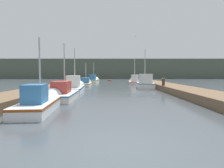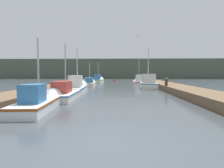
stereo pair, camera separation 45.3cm
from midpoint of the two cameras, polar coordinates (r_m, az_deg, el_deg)
ground_plane at (r=5.01m, az=0.91°, el=-17.68°), size 200.00×200.00×0.00m
dock_left at (r=21.60m, az=-14.25°, el=-0.92°), size 2.54×40.00×0.55m
dock_right at (r=21.55m, az=17.83°, el=-0.98°), size 2.54×40.00×0.55m
distant_shore_ridge at (r=68.41m, az=1.95°, el=4.24°), size 120.00×16.00×6.10m
fishing_boat_0 at (r=10.50m, az=-18.53°, el=-4.76°), size 1.76×5.19×3.85m
fishing_boat_1 at (r=15.08m, az=-11.86°, el=-2.34°), size 1.86×6.34×4.40m
fishing_boat_2 at (r=19.38m, az=-9.11°, el=-0.80°), size 1.84×6.37×4.53m
fishing_boat_3 at (r=23.37m, az=10.76°, el=0.10°), size 1.93×4.69×4.97m
fishing_boat_4 at (r=27.78m, az=-5.88°, el=0.25°), size 1.55×5.42×3.54m
fishing_boat_5 at (r=32.50m, az=8.05°, el=0.71°), size 2.11×5.47×4.66m
fishing_boat_6 at (r=36.38m, az=-3.52°, el=1.10°), size 1.76×5.48×4.02m
mooring_piling_0 at (r=14.74m, az=-17.73°, el=-2.04°), size 0.26×0.26×0.95m
mooring_piling_1 at (r=20.20m, az=15.87°, el=-0.15°), size 0.33×0.33×1.29m
channel_buoy at (r=43.82m, az=1.07°, el=1.03°), size 0.49×0.49×0.99m
seagull_lead at (r=22.78m, az=7.89°, el=13.35°), size 0.41×0.52×0.12m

